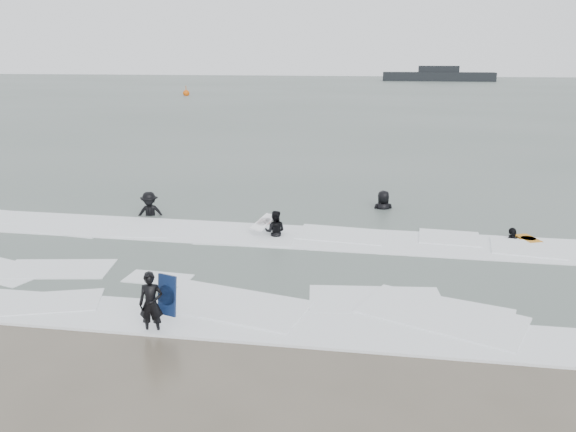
% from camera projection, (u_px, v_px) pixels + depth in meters
% --- Properties ---
extents(ground, '(320.00, 320.00, 0.00)m').
position_uv_depth(ground, '(253.00, 314.00, 13.83)').
color(ground, brown).
rests_on(ground, ground).
extents(sea, '(320.00, 320.00, 0.00)m').
position_uv_depth(sea, '(369.00, 94.00, 89.55)').
color(sea, '#47544C').
rests_on(sea, ground).
extents(surfer_centre, '(0.60, 0.45, 1.51)m').
position_uv_depth(surfer_centre, '(153.00, 333.00, 12.88)').
color(surfer_centre, black).
rests_on(surfer_centre, ground).
extents(surfer_wading, '(0.77, 0.61, 1.53)m').
position_uv_depth(surfer_wading, '(275.00, 238.00, 19.59)').
color(surfer_wading, black).
rests_on(surfer_wading, ground).
extents(surfer_breaker, '(1.34, 0.96, 1.87)m').
position_uv_depth(surfer_breaker, '(150.00, 217.00, 22.08)').
color(surfer_breaker, black).
rests_on(surfer_breaker, ground).
extents(surfer_right_near, '(1.00, 0.84, 1.61)m').
position_uv_depth(surfer_right_near, '(512.00, 240.00, 19.31)').
color(surfer_right_near, black).
rests_on(surfer_right_near, ground).
extents(surfer_right_far, '(1.07, 0.82, 1.96)m').
position_uv_depth(surfer_right_far, '(383.00, 210.00, 23.13)').
color(surfer_right_far, black).
rests_on(surfer_right_far, ground).
extents(surf_foam, '(30.03, 9.06, 0.09)m').
position_uv_depth(surf_foam, '(281.00, 260.00, 17.32)').
color(surf_foam, white).
rests_on(surf_foam, ground).
extents(bodyboards, '(10.40, 8.79, 1.25)m').
position_uv_depth(bodyboards, '(340.00, 246.00, 17.22)').
color(bodyboards, '#0E1D42').
rests_on(bodyboards, ground).
extents(buoy, '(1.00, 1.00, 1.65)m').
position_uv_depth(buoy, '(186.00, 93.00, 87.05)').
color(buoy, '#D04F09').
rests_on(buoy, ground).
extents(vessel_horizon, '(26.28, 4.69, 3.57)m').
position_uv_depth(vessel_horizon, '(438.00, 76.00, 135.15)').
color(vessel_horizon, black).
rests_on(vessel_horizon, ground).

